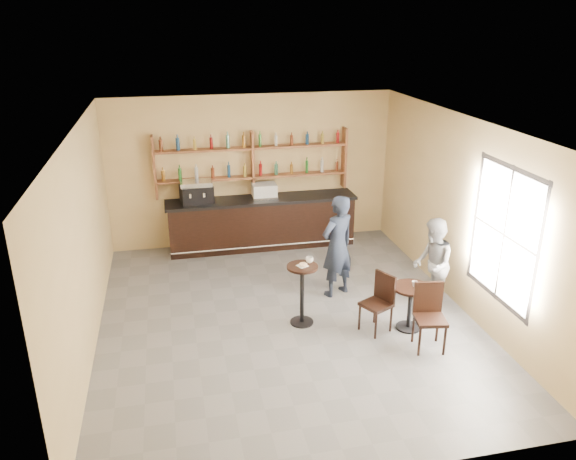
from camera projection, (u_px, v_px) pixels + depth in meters
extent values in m
plane|color=slate|center=(286.00, 318.00, 9.28)|extent=(7.00, 7.00, 0.00)
plane|color=white|center=(286.00, 125.00, 8.13)|extent=(7.00, 7.00, 0.00)
plane|color=#D4B378|center=(252.00, 171.00, 11.90)|extent=(7.00, 0.00, 7.00)
plane|color=#D4B378|center=(361.00, 352.00, 5.52)|extent=(7.00, 0.00, 7.00)
plane|color=#D4B378|center=(84.00, 244.00, 8.11)|extent=(0.00, 7.00, 7.00)
plane|color=#D4B378|center=(463.00, 214.00, 9.30)|extent=(0.00, 7.00, 7.00)
plane|color=white|center=(504.00, 235.00, 8.17)|extent=(0.00, 2.00, 2.00)
cube|color=white|center=(302.00, 266.00, 8.78)|extent=(0.20, 0.20, 0.00)
torus|color=#C57F48|center=(303.00, 265.00, 8.77)|extent=(0.14, 0.14, 0.05)
imported|color=white|center=(309.00, 260.00, 8.89)|extent=(0.13, 0.13, 0.09)
imported|color=black|center=(337.00, 246.00, 9.78)|extent=(0.80, 0.69, 1.85)
imported|color=white|center=(415.00, 284.00, 8.73)|extent=(0.11, 0.11, 0.09)
imported|color=gray|center=(432.00, 264.00, 9.38)|extent=(0.82, 0.93, 1.59)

